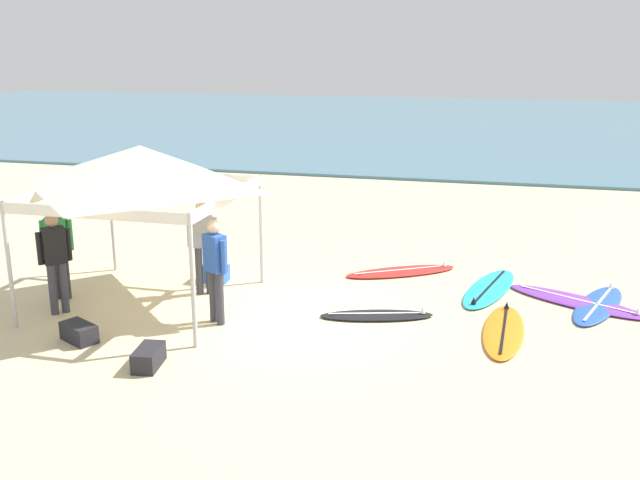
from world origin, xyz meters
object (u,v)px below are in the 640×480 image
object	(u,v)px
surfboard_cyan	(489,288)
person_blue	(215,264)
person_grey	(203,241)
person_green	(57,245)
canopy_tent	(141,167)
cooler_box	(215,271)
surfboard_purple	(577,301)
person_black	(55,257)
gear_bag_near_tent	(149,357)
surfboard_red	(401,271)
surfboard_black	(377,315)
surfboard_blue	(598,305)
gear_bag_by_pole	(79,332)
surfboard_orange	(504,331)

from	to	relation	value
surfboard_cyan	person_blue	size ratio (longest dim) A/B	1.48
person_grey	person_green	size ratio (longest dim) A/B	1.00
surfboard_cyan	person_green	world-z (taller)	person_green
canopy_tent	cooler_box	bearing A→B (deg)	64.20
surfboard_purple	person_black	xyz separation A→B (m)	(-8.45, -2.63, 0.95)
person_grey	gear_bag_near_tent	world-z (taller)	person_grey
person_blue	gear_bag_near_tent	size ratio (longest dim) A/B	2.85
surfboard_red	cooler_box	distance (m)	3.63
surfboard_black	cooler_box	world-z (taller)	cooler_box
surfboard_cyan	surfboard_blue	world-z (taller)	same
gear_bag_near_tent	person_blue	bearing A→B (deg)	80.00
canopy_tent	person_blue	xyz separation A→B (m)	(1.49, -0.57, -1.40)
surfboard_blue	surfboard_cyan	bearing A→B (deg)	167.22
gear_bag_near_tent	cooler_box	distance (m)	3.73
surfboard_red	person_blue	bearing A→B (deg)	-127.35
surfboard_blue	person_blue	bearing A→B (deg)	-159.38
surfboard_red	cooler_box	xyz separation A→B (m)	(-3.36, -1.38, 0.16)
surfboard_black	surfboard_purple	world-z (taller)	same
person_blue	person_grey	bearing A→B (deg)	120.84
person_blue	person_green	distance (m)	3.12
surfboard_red	surfboard_cyan	distance (m)	1.81
surfboard_red	gear_bag_by_pole	size ratio (longest dim) A/B	3.77
surfboard_orange	surfboard_blue	world-z (taller)	same
surfboard_purple	person_blue	size ratio (longest dim) A/B	1.47
surfboard_cyan	cooler_box	distance (m)	5.12
person_blue	surfboard_black	bearing A→B (deg)	19.43
person_blue	gear_bag_by_pole	size ratio (longest dim) A/B	2.85
cooler_box	surfboard_red	bearing A→B (deg)	22.30
surfboard_orange	surfboard_blue	distance (m)	2.23
person_green	surfboard_purple	bearing A→B (deg)	12.71
person_black	gear_bag_near_tent	distance (m)	2.97
person_black	surfboard_orange	bearing A→B (deg)	7.53
person_blue	surfboard_purple	bearing A→B (deg)	22.55
surfboard_cyan	person_blue	xyz separation A→B (m)	(-4.23, -2.70, 0.95)
person_green	gear_bag_near_tent	bearing A→B (deg)	-37.67
canopy_tent	surfboard_cyan	distance (m)	6.54
surfboard_purple	person_blue	distance (m)	6.28
surfboard_red	cooler_box	world-z (taller)	cooler_box
person_black	person_grey	xyz separation A→B (m)	(1.96, 1.50, 0.00)
person_blue	person_black	xyz separation A→B (m)	(-2.72, -0.25, 0.00)
canopy_tent	person_green	size ratio (longest dim) A/B	1.87
person_grey	person_black	bearing A→B (deg)	-142.58
person_blue	surfboard_orange	bearing A→B (deg)	8.94
canopy_tent	surfboard_red	world-z (taller)	canopy_tent
canopy_tent	person_blue	bearing A→B (deg)	-20.80
gear_bag_by_pole	cooler_box	world-z (taller)	cooler_box
surfboard_blue	person_blue	size ratio (longest dim) A/B	1.37
person_blue	canopy_tent	bearing A→B (deg)	159.20
surfboard_black	surfboard_blue	world-z (taller)	same
person_green	person_black	bearing A→B (deg)	-59.11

